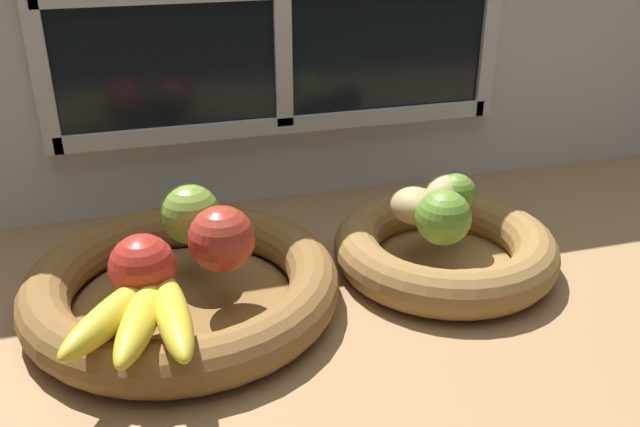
{
  "coord_description": "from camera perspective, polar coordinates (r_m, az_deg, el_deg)",
  "views": [
    {
      "loc": [
        -21.18,
        -65.53,
        43.35
      ],
      "look_at": [
        -1.94,
        1.85,
        9.68
      ],
      "focal_mm": 38.15,
      "sensor_mm": 36.0,
      "label": 1
    }
  ],
  "objects": [
    {
      "name": "ground_plane",
      "position": [
        0.82,
        1.67,
        -7.42
      ],
      "size": [
        140.0,
        90.0,
        3.0
      ],
      "primitive_type": "cube",
      "color": "#9E774C"
    },
    {
      "name": "back_wall",
      "position": [
        0.99,
        -3.51,
        16.62
      ],
      "size": [
        140.0,
        4.6,
        55.0
      ],
      "color": "silver",
      "rests_on": "ground_plane"
    },
    {
      "name": "fruit_bowl_left",
      "position": [
        0.79,
        -11.44,
        -6.01
      ],
      "size": [
        35.55,
        35.55,
        5.68
      ],
      "color": "brown",
      "rests_on": "ground_plane"
    },
    {
      "name": "fruit_bowl_right",
      "position": [
        0.86,
        10.39,
        -2.91
      ],
      "size": [
        27.77,
        27.77,
        5.68
      ],
      "color": "olive",
      "rests_on": "ground_plane"
    },
    {
      "name": "apple_green_back",
      "position": [
        0.8,
        -10.82,
        -0.03
      ],
      "size": [
        7.08,
        7.08,
        7.08
      ],
      "primitive_type": "sphere",
      "color": "#7AA338",
      "rests_on": "fruit_bowl_left"
    },
    {
      "name": "apple_red_right",
      "position": [
        0.74,
        -8.25,
        -2.14
      ],
      "size": [
        7.3,
        7.3,
        7.3
      ],
      "primitive_type": "sphere",
      "color": "#B73828",
      "rests_on": "fruit_bowl_left"
    },
    {
      "name": "apple_red_front",
      "position": [
        0.7,
        -14.66,
        -4.37
      ],
      "size": [
        6.77,
        6.77,
        6.77
      ],
      "primitive_type": "sphere",
      "color": "red",
      "rests_on": "fruit_bowl_left"
    },
    {
      "name": "banana_bunch_front",
      "position": [
        0.67,
        -14.54,
        -7.98
      ],
      "size": [
        13.2,
        17.01,
        3.22
      ],
      "color": "yellow",
      "rests_on": "fruit_bowl_left"
    },
    {
      "name": "potato_oblong",
      "position": [
        0.85,
        7.97,
        0.66
      ],
      "size": [
        8.77,
        8.88,
        4.43
      ],
      "primitive_type": "ellipsoid",
      "rotation": [
        0.0,
        0.0,
        2.24
      ],
      "color": "tan",
      "rests_on": "fruit_bowl_right"
    },
    {
      "name": "potato_back",
      "position": [
        0.88,
        10.63,
        1.6
      ],
      "size": [
        8.81,
        7.92,
        5.04
      ],
      "primitive_type": "ellipsoid",
      "rotation": [
        0.0,
        0.0,
        0.4
      ],
      "color": "tan",
      "rests_on": "fruit_bowl_right"
    },
    {
      "name": "lime_near",
      "position": [
        0.8,
        10.31,
        -0.34
      ],
      "size": [
        6.52,
        6.52,
        6.52
      ],
      "primitive_type": "sphere",
      "color": "#6B9E33",
      "rests_on": "fruit_bowl_right"
    },
    {
      "name": "lime_far",
      "position": [
        0.88,
        11.3,
        1.61
      ],
      "size": [
        5.29,
        5.29,
        5.29
      ],
      "primitive_type": "sphere",
      "color": "olive",
      "rests_on": "fruit_bowl_right"
    }
  ]
}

